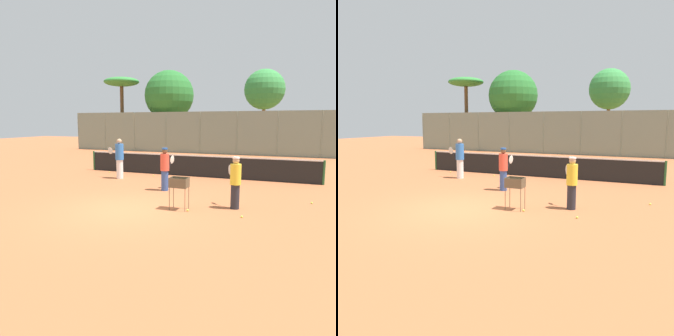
# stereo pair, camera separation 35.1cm
# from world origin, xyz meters

# --- Properties ---
(ground_plane) EXTENTS (80.00, 80.00, 0.00)m
(ground_plane) POSITION_xyz_m (0.00, 0.00, 0.00)
(ground_plane) COLOR #B26038
(tennis_net) EXTENTS (11.84, 0.10, 1.07)m
(tennis_net) POSITION_xyz_m (0.00, 6.74, 0.56)
(tennis_net) COLOR #26592D
(tennis_net) RESTS_ON ground_plane
(back_fence) EXTENTS (31.41, 0.08, 3.55)m
(back_fence) POSITION_xyz_m (-0.00, 18.22, 1.77)
(back_fence) COLOR gray
(back_fence) RESTS_ON ground_plane
(tree_1) EXTENTS (3.78, 3.78, 7.60)m
(tree_1) POSITION_xyz_m (1.41, 24.06, 5.69)
(tree_1) COLOR brown
(tree_1) RESTS_ON ground_plane
(tree_2) EXTENTS (3.47, 3.47, 6.99)m
(tree_2) POSITION_xyz_m (-11.68, 20.00, 6.32)
(tree_2) COLOR brown
(tree_2) RESTS_ON ground_plane
(tree_3) EXTENTS (4.63, 4.63, 7.45)m
(tree_3) POSITION_xyz_m (-6.85, 20.46, 5.11)
(tree_3) COLOR brown
(tree_3) RESTS_ON ground_plane
(player_white_outfit) EXTENTS (0.55, 0.80, 1.64)m
(player_white_outfit) POSITION_xyz_m (3.06, 1.41, 0.85)
(player_white_outfit) COLOR #26262D
(player_white_outfit) RESTS_ON ground_plane
(player_red_cap) EXTENTS (0.35, 0.89, 1.69)m
(player_red_cap) POSITION_xyz_m (-0.02, 3.12, 0.88)
(player_red_cap) COLOR #334C8C
(player_red_cap) RESTS_ON ground_plane
(player_yellow_shirt) EXTENTS (0.96, 0.40, 1.91)m
(player_yellow_shirt) POSITION_xyz_m (-3.10, 4.85, 0.98)
(player_yellow_shirt) COLOR white
(player_yellow_shirt) RESTS_ON ground_plane
(ball_cart) EXTENTS (0.56, 0.41, 1.01)m
(ball_cart) POSITION_xyz_m (1.48, 0.67, 0.77)
(ball_cart) COLOR brown
(ball_cart) RESTS_ON ground_plane
(tennis_ball_0) EXTENTS (0.07, 0.07, 0.07)m
(tennis_ball_0) POSITION_xyz_m (-3.34, 5.20, 0.03)
(tennis_ball_0) COLOR #D1E54C
(tennis_ball_0) RESTS_ON ground_plane
(tennis_ball_1) EXTENTS (0.07, 0.07, 0.07)m
(tennis_ball_1) POSITION_xyz_m (5.33, 2.97, 0.03)
(tennis_ball_1) COLOR #D1E54C
(tennis_ball_1) RESTS_ON ground_plane
(tennis_ball_2) EXTENTS (0.07, 0.07, 0.07)m
(tennis_ball_2) POSITION_xyz_m (1.80, 0.56, 0.03)
(tennis_ball_2) COLOR #D1E54C
(tennis_ball_2) RESTS_ON ground_plane
(tennis_ball_3) EXTENTS (0.07, 0.07, 0.07)m
(tennis_ball_3) POSITION_xyz_m (3.44, 0.49, 0.03)
(tennis_ball_3) COLOR #D1E54C
(tennis_ball_3) RESTS_ON ground_plane
(tennis_ball_4) EXTENTS (0.07, 0.07, 0.07)m
(tennis_ball_4) POSITION_xyz_m (-4.54, 6.19, 0.03)
(tennis_ball_4) COLOR #D1E54C
(tennis_ball_4) RESTS_ON ground_plane
(tennis_ball_5) EXTENTS (0.07, 0.07, 0.07)m
(tennis_ball_5) POSITION_xyz_m (-1.87, 6.05, 0.03)
(tennis_ball_5) COLOR #D1E54C
(tennis_ball_5) RESTS_ON ground_plane
(tennis_ball_6) EXTENTS (0.07, 0.07, 0.07)m
(tennis_ball_6) POSITION_xyz_m (-0.72, 5.53, 0.03)
(tennis_ball_6) COLOR #D1E54C
(tennis_ball_6) RESTS_ON ground_plane
(parked_car) EXTENTS (4.20, 1.70, 1.60)m
(parked_car) POSITION_xyz_m (-7.43, 23.21, 0.66)
(parked_car) COLOR #232328
(parked_car) RESTS_ON ground_plane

